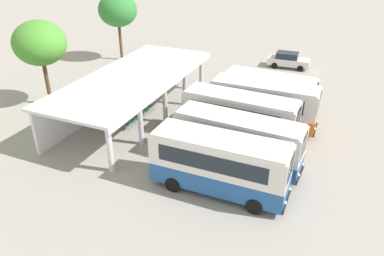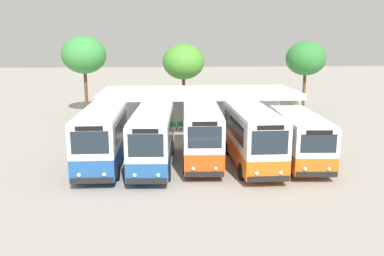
{
  "view_description": "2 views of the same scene",
  "coord_description": "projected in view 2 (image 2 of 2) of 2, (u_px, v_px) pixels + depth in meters",
  "views": [
    {
      "loc": [
        -21.51,
        -3.36,
        13.15
      ],
      "look_at": [
        -1.49,
        5.36,
        1.5
      ],
      "focal_mm": 35.07,
      "sensor_mm": 36.0,
      "label": 1
    },
    {
      "loc": [
        -1.49,
        -20.62,
        7.37
      ],
      "look_at": [
        0.2,
        5.12,
        1.61
      ],
      "focal_mm": 37.1,
      "sensor_mm": 36.0,
      "label": 2
    }
  ],
  "objects": [
    {
      "name": "city_bus_nearest_orange",
      "position": [
        102.0,
        136.0,
        23.07
      ],
      "size": [
        2.36,
        7.67,
        3.42
      ],
      "color": "black",
      "rests_on": "ground"
    },
    {
      "name": "roadside_tree_east_of_canopy",
      "position": [
        306.0,
        59.0,
        41.3
      ],
      "size": [
        4.14,
        4.14,
        7.22
      ],
      "color": "brown",
      "rests_on": "ground"
    },
    {
      "name": "roadside_tree_west_of_canopy",
      "position": [
        84.0,
        55.0,
        38.85
      ],
      "size": [
        4.33,
        4.33,
        7.77
      ],
      "color": "brown",
      "rests_on": "ground"
    },
    {
      "name": "terminal_canopy",
      "position": [
        198.0,
        97.0,
        32.97
      ],
      "size": [
        15.64,
        6.37,
        3.4
      ],
      "color": "silver",
      "rests_on": "ground"
    },
    {
      "name": "waiting_chair_fifth_seat",
      "position": [
        206.0,
        126.0,
        32.33
      ],
      "size": [
        0.44,
        0.44,
        0.86
      ],
      "color": "slate",
      "rests_on": "ground"
    },
    {
      "name": "waiting_chair_far_end_seat",
      "position": [
        215.0,
        125.0,
        32.35
      ],
      "size": [
        0.44,
        0.44,
        0.86
      ],
      "color": "slate",
      "rests_on": "ground"
    },
    {
      "name": "waiting_chair_second_from_end",
      "position": [
        181.0,
        126.0,
        32.21
      ],
      "size": [
        0.44,
        0.44,
        0.86
      ],
      "color": "slate",
      "rests_on": "ground"
    },
    {
      "name": "roadside_tree_behind_canopy",
      "position": [
        184.0,
        62.0,
        39.3
      ],
      "size": [
        4.14,
        4.14,
        7.0
      ],
      "color": "brown",
      "rests_on": "ground"
    },
    {
      "name": "waiting_chair_fourth_seat",
      "position": [
        198.0,
        126.0,
        32.34
      ],
      "size": [
        0.44,
        0.44,
        0.86
      ],
      "color": "slate",
      "rests_on": "ground"
    },
    {
      "name": "waiting_chair_middle_seat",
      "position": [
        189.0,
        126.0,
        32.25
      ],
      "size": [
        0.44,
        0.44,
        0.86
      ],
      "color": "slate",
      "rests_on": "ground"
    },
    {
      "name": "city_bus_middle_cream",
      "position": [
        201.0,
        132.0,
        24.1
      ],
      "size": [
        2.51,
        7.92,
        3.45
      ],
      "color": "black",
      "rests_on": "ground"
    },
    {
      "name": "ground_plane",
      "position": [
        194.0,
        177.0,
        21.78
      ],
      "size": [
        180.0,
        180.0,
        0.0
      ],
      "primitive_type": "plane",
      "color": "#A39E93"
    },
    {
      "name": "city_bus_second_in_row",
      "position": [
        153.0,
        137.0,
        23.16
      ],
      "size": [
        2.55,
        8.02,
        3.3
      ],
      "color": "black",
      "rests_on": "ground"
    },
    {
      "name": "city_bus_fifth_blue",
      "position": [
        299.0,
        137.0,
        23.88
      ],
      "size": [
        2.69,
        7.42,
        2.99
      ],
      "color": "black",
      "rests_on": "ground"
    },
    {
      "name": "waiting_chair_end_by_column",
      "position": [
        172.0,
        126.0,
        32.11
      ],
      "size": [
        0.44,
        0.44,
        0.86
      ],
      "color": "slate",
      "rests_on": "ground"
    },
    {
      "name": "city_bus_fourth_amber",
      "position": [
        252.0,
        135.0,
        23.38
      ],
      "size": [
        2.45,
        7.82,
        3.41
      ],
      "color": "black",
      "rests_on": "ground"
    }
  ]
}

